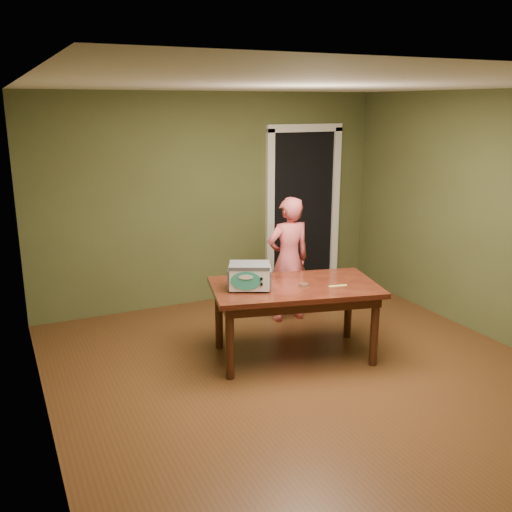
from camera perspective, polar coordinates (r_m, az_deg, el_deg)
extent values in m
plane|color=#503116|center=(5.37, 5.60, -12.28)|extent=(5.00, 5.00, 0.00)
cube|color=#4C542D|center=(7.12, -4.48, 5.63)|extent=(4.50, 0.02, 2.60)
cube|color=#4C542D|center=(4.24, -21.07, -1.79)|extent=(0.02, 5.00, 2.60)
cube|color=#4C542D|center=(6.35, 23.68, 3.27)|extent=(0.02, 5.00, 2.60)
cube|color=white|center=(4.78, 6.43, 16.68)|extent=(4.50, 5.00, 0.02)
cube|color=black|center=(7.97, 3.57, 4.83)|extent=(0.90, 0.60, 2.10)
cube|color=black|center=(7.70, 4.70, 4.45)|extent=(0.90, 0.02, 2.10)
cube|color=white|center=(7.46, 1.41, 4.14)|extent=(0.10, 0.06, 2.20)
cube|color=white|center=(7.95, 7.89, 4.68)|extent=(0.10, 0.06, 2.20)
cube|color=white|center=(7.57, 4.94, 12.64)|extent=(1.10, 0.06, 0.10)
cube|color=#330F0B|center=(5.56, 3.89, -3.13)|extent=(1.77, 1.25, 0.05)
cube|color=#381B0E|center=(5.59, 3.87, -3.87)|extent=(1.62, 1.10, 0.10)
cylinder|color=#381B0E|center=(5.23, -2.63, -8.70)|extent=(0.08, 0.08, 0.70)
cylinder|color=#381B0E|center=(5.88, -3.73, -6.00)|extent=(0.08, 0.08, 0.70)
cylinder|color=#381B0E|center=(5.61, 11.76, -7.36)|extent=(0.08, 0.08, 0.70)
cylinder|color=#381B0E|center=(6.21, 9.22, -5.00)|extent=(0.08, 0.08, 0.70)
cylinder|color=#4C4F54|center=(5.33, -2.33, -3.57)|extent=(0.03, 0.03, 0.02)
cylinder|color=#4C4F54|center=(5.52, -2.24, -2.90)|extent=(0.03, 0.03, 0.02)
cylinder|color=#4C4F54|center=(5.32, 1.01, -3.57)|extent=(0.03, 0.03, 0.02)
cylinder|color=#4C4F54|center=(5.51, 0.98, -2.90)|extent=(0.03, 0.03, 0.02)
cube|color=white|center=(5.38, -0.65, -2.08)|extent=(0.45, 0.40, 0.21)
cube|color=#4C4F54|center=(5.35, -0.65, -0.93)|extent=(0.46, 0.41, 0.03)
cube|color=#4C4F54|center=(5.39, -2.72, -2.08)|extent=(0.12, 0.22, 0.16)
cube|color=#4C4F54|center=(5.38, 1.43, -2.08)|extent=(0.12, 0.22, 0.16)
ellipsoid|color=teal|center=(5.25, -1.02, -2.52)|extent=(0.26, 0.13, 0.18)
cylinder|color=black|center=(5.24, 0.55, -2.29)|extent=(0.03, 0.02, 0.03)
cylinder|color=black|center=(5.26, 0.55, -2.85)|extent=(0.02, 0.02, 0.02)
cylinder|color=silver|center=(5.53, 4.79, -2.87)|extent=(0.10, 0.10, 0.02)
cylinder|color=#4E281A|center=(5.53, 4.79, -2.81)|extent=(0.09, 0.09, 0.01)
cube|color=#E4E263|center=(5.55, 8.19, -2.98)|extent=(0.18, 0.06, 0.01)
imported|color=#CD545A|center=(6.53, 3.27, -0.36)|extent=(0.53, 0.35, 1.45)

